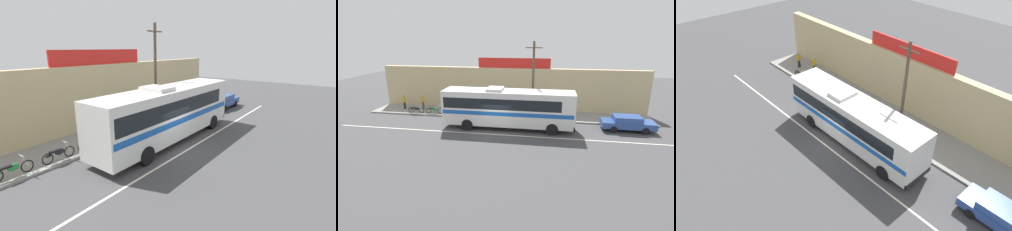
% 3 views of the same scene
% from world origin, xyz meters
% --- Properties ---
extents(ground_plane, '(70.00, 70.00, 0.00)m').
position_xyz_m(ground_plane, '(0.00, 0.00, 0.00)').
color(ground_plane, '#444447').
extents(sidewalk_slab, '(30.00, 3.60, 0.14)m').
position_xyz_m(sidewalk_slab, '(0.00, 5.20, 0.07)').
color(sidewalk_slab, gray).
rests_on(sidewalk_slab, ground_plane).
extents(storefront_facade, '(30.00, 0.70, 4.80)m').
position_xyz_m(storefront_facade, '(0.00, 7.35, 2.40)').
color(storefront_facade, tan).
rests_on(storefront_facade, ground_plane).
extents(storefront_billboard, '(8.04, 0.12, 1.10)m').
position_xyz_m(storefront_billboard, '(0.55, 7.35, 5.35)').
color(storefront_billboard, red).
rests_on(storefront_billboard, storefront_facade).
extents(road_center_stripe, '(30.00, 0.14, 0.01)m').
position_xyz_m(road_center_stripe, '(0.00, -0.80, 0.00)').
color(road_center_stripe, silver).
rests_on(road_center_stripe, ground_plane).
extents(intercity_bus, '(11.92, 2.65, 3.78)m').
position_xyz_m(intercity_bus, '(0.81, 1.08, 2.07)').
color(intercity_bus, silver).
rests_on(intercity_bus, ground_plane).
extents(parked_car, '(4.58, 1.88, 1.37)m').
position_xyz_m(parked_car, '(11.67, 2.18, 0.74)').
color(parked_car, '#2D4C93').
rests_on(parked_car, ground_plane).
extents(utility_pole, '(1.60, 0.22, 7.64)m').
position_xyz_m(utility_pole, '(2.93, 3.89, 4.09)').
color(utility_pole, brown).
rests_on(utility_pole, sidewalk_slab).
extents(motorcycle_orange, '(1.87, 0.56, 0.94)m').
position_xyz_m(motorcycle_orange, '(-5.39, 3.83, 0.57)').
color(motorcycle_orange, black).
rests_on(motorcycle_orange, sidewalk_slab).
extents(motorcycle_black, '(1.96, 0.56, 0.94)m').
position_xyz_m(motorcycle_black, '(-7.68, 3.88, 0.57)').
color(motorcycle_black, black).
rests_on(motorcycle_black, sidewalk_slab).
extents(motorcycle_green, '(1.92, 0.56, 0.94)m').
position_xyz_m(motorcycle_green, '(-3.29, 3.81, 0.57)').
color(motorcycle_green, black).
rests_on(motorcycle_green, sidewalk_slab).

